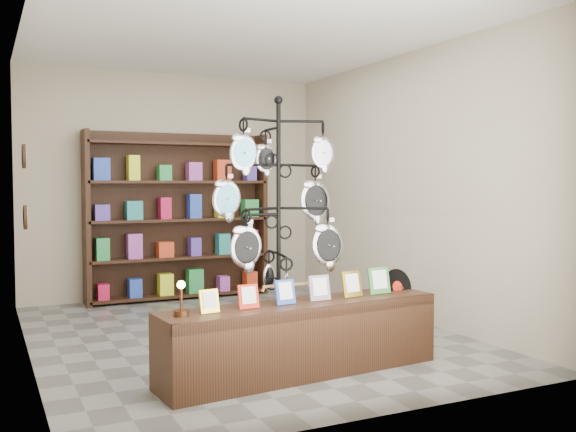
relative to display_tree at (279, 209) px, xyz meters
name	(u,v)px	position (x,y,z in m)	size (l,w,h in m)	color
ground	(242,335)	(0.06, 1.00, -1.32)	(5.00, 5.00, 0.00)	slate
room_envelope	(242,152)	(0.06, 1.00, 0.53)	(5.00, 5.00, 5.00)	#ACA08A
display_tree	(279,209)	(0.00, 0.00, 0.00)	(1.17, 1.00, 2.28)	black
front_shelf	(303,338)	(0.00, -0.45, -1.02)	(2.41, 0.70, 0.84)	black
back_shelving	(178,221)	(0.06, 3.29, -0.29)	(2.42, 0.36, 2.20)	black
wall_clocks	(24,187)	(-1.91, 1.80, 0.18)	(0.03, 0.24, 0.84)	black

